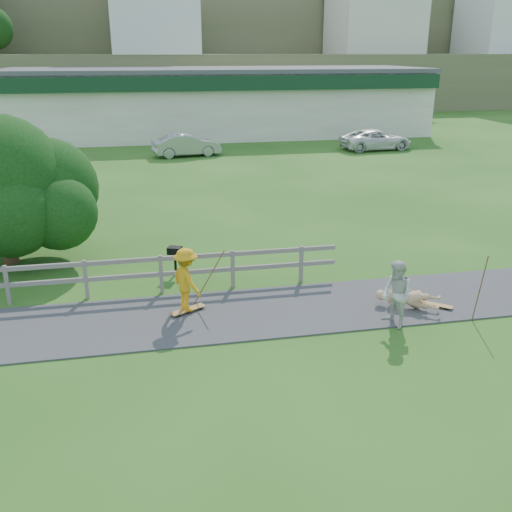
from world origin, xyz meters
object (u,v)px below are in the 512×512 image
object	(u,v)px
skater_rider	(187,283)
skater_fallen	(407,299)
spectator_a	(397,295)
tree	(4,212)
car_silver	(186,145)
bbq	(175,261)
car_white	(376,140)

from	to	relation	value
skater_rider	skater_fallen	distance (m)	5.70
spectator_a	tree	xyz separation A→B (m)	(-10.06, 6.59, 0.82)
spectator_a	car_silver	world-z (taller)	spectator_a
bbq	car_silver	bearing A→B (deg)	106.54
skater_fallen	tree	bearing A→B (deg)	94.97
car_white	bbq	size ratio (longest dim) A/B	5.62
car_white	tree	bearing A→B (deg)	127.23
skater_rider	spectator_a	distance (m)	5.17
car_white	tree	distance (m)	27.15
spectator_a	bbq	size ratio (longest dim) A/B	1.92
skater_fallen	car_silver	xyz separation A→B (m)	(-3.66, 24.12, 0.41)
spectator_a	tree	size ratio (longest dim) A/B	0.26
car_white	tree	world-z (taller)	tree
skater_fallen	car_white	world-z (taller)	car_white
skater_rider	spectator_a	bearing A→B (deg)	-135.64
tree	bbq	size ratio (longest dim) A/B	7.36
car_white	tree	xyz separation A→B (m)	(-19.96, -18.39, 0.98)
car_white	bbq	xyz separation A→B (m)	(-14.90, -20.47, -0.24)
skater_rider	spectator_a	xyz separation A→B (m)	(4.88, -1.71, 0.01)
skater_rider	skater_fallen	size ratio (longest dim) A/B	1.03
bbq	tree	bearing A→B (deg)	179.90
tree	skater_rider	bearing A→B (deg)	-43.25
skater_rider	tree	size ratio (longest dim) A/B	0.26
spectator_a	car_silver	distance (m)	25.14
skater_rider	bbq	xyz separation A→B (m)	(-0.12, 2.79, -0.39)
spectator_a	car_silver	xyz separation A→B (m)	(-2.93, 24.97, -0.13)
car_white	car_silver	bearing A→B (deg)	84.61
spectator_a	car_white	size ratio (longest dim) A/B	0.34
car_silver	tree	size ratio (longest dim) A/B	0.67
skater_fallen	skater_rider	bearing A→B (deg)	114.22
skater_rider	car_white	world-z (taller)	skater_rider
skater_rider	tree	bearing A→B (deg)	20.45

